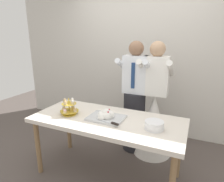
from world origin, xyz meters
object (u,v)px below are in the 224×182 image
Objects in this scene: cupcake_stand at (69,108)px; person_bride at (154,117)px; dessert_table at (107,124)px; person_groom at (134,104)px; main_cake_tray at (106,115)px; plate_stack at (154,125)px.

cupcake_stand is 1.23m from person_bride.
person_groom is (0.11, 0.72, 0.05)m from dessert_table.
main_cake_tray is (0.48, 0.06, -0.04)m from cupcake_stand.
dessert_table is at bearing 175.64° from plate_stack.
main_cake_tray is 0.26× the size of person_groom.
cupcake_stand reaches higher than dessert_table.
main_cake_tray is at bearing -118.89° from person_bride.
plate_stack is at bearing 1.71° from cupcake_stand.
cupcake_stand is at bearing -171.22° from dessert_table.
main_cake_tray is at bearing -107.90° from dessert_table.
dessert_table is at bearing 72.10° from main_cake_tray.
person_groom is (0.60, 0.79, -0.11)m from cupcake_stand.
dessert_table is 7.83× the size of cupcake_stand.
dessert_table is 0.12m from main_cake_tray.
person_groom is 1.00× the size of person_bride.
person_groom is at bearing 53.02° from cupcake_stand.
person_bride reaches higher than dessert_table.
cupcake_stand is (-0.48, -0.07, 0.16)m from dessert_table.
person_groom is at bearing 121.18° from plate_stack.
dessert_table is 4.16× the size of main_cake_tray.
plate_stack is at bearing -4.36° from dessert_table.
cupcake_stand is 0.14× the size of person_bride.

